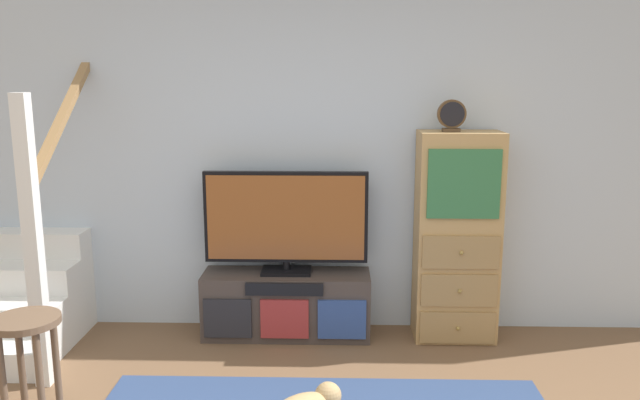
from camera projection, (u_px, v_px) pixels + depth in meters
back_wall at (328, 150)px, 4.67m from camera, size 6.40×0.12×2.70m
media_console at (287, 305)px, 4.64m from camera, size 1.22×0.38×0.48m
television at (286, 220)px, 4.54m from camera, size 1.18×0.22×0.75m
side_cabinet at (457, 237)px, 4.52m from camera, size 0.58×0.38×1.51m
desk_clock at (452, 116)px, 4.33m from camera, size 0.20×0.08×0.22m
staircase at (26, 285)px, 4.67m from camera, size 1.00×1.36×2.20m
bar_stool_near at (28, 352)px, 3.18m from camera, size 0.34×0.34×0.71m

